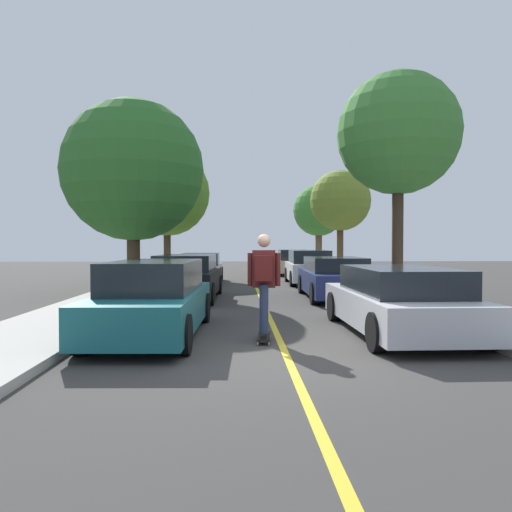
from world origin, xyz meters
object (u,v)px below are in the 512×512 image
at_px(parked_car_left_near, 187,277).
at_px(street_tree_right_nearest, 398,134).
at_px(skateboard, 264,336).
at_px(parked_car_left_far, 201,268).
at_px(parked_car_right_farthest, 293,262).
at_px(street_tree_left_nearest, 133,171).
at_px(street_tree_left_near, 167,194).
at_px(parked_car_left_nearest, 154,299).
at_px(parked_car_right_far, 309,267).
at_px(skateboarder, 264,278).
at_px(parked_car_right_nearest, 398,301).
at_px(parked_car_right_near, 335,278).
at_px(street_tree_right_near, 340,201).
at_px(street_tree_right_far, 319,211).

height_order(parked_car_left_near, street_tree_right_nearest, street_tree_right_nearest).
bearing_deg(parked_car_left_near, skateboard, -72.99).
distance_m(parked_car_left_far, parked_car_right_farthest, 7.18).
relative_size(street_tree_left_nearest, street_tree_left_near, 1.03).
relative_size(parked_car_left_nearest, parked_car_right_farthest, 1.11).
height_order(parked_car_right_far, street_tree_left_nearest, street_tree_left_nearest).
relative_size(parked_car_left_near, parked_car_left_far, 1.07).
bearing_deg(skateboarder, parked_car_right_nearest, 14.06).
bearing_deg(parked_car_right_near, skateboard, -111.10).
relative_size(street_tree_left_near, street_tree_right_near, 1.21).
bearing_deg(parked_car_right_nearest, street_tree_right_nearest, 71.97).
bearing_deg(street_tree_right_near, parked_car_right_farthest, 120.67).
bearing_deg(street_tree_left_nearest, street_tree_right_far, 57.30).
bearing_deg(street_tree_right_nearest, street_tree_left_near, 131.48).
relative_size(parked_car_right_nearest, parked_car_right_far, 1.14).
xyz_separation_m(parked_car_left_far, parked_car_right_nearest, (4.64, -12.36, -0.01)).
relative_size(parked_car_left_near, skateboarder, 2.57).
relative_size(street_tree_right_near, skateboard, 6.03).
xyz_separation_m(parked_car_right_near, street_tree_right_near, (1.94, 8.43, 3.15)).
bearing_deg(parked_car_left_far, skateboarder, -81.11).
bearing_deg(skateboarder, street_tree_right_nearest, 55.51).
height_order(parked_car_left_nearest, street_tree_left_nearest, street_tree_left_nearest).
bearing_deg(parked_car_right_farthest, skateboard, -98.02).
bearing_deg(parked_car_left_far, street_tree_right_far, 52.18).
bearing_deg(street_tree_left_nearest, parked_car_left_nearest, -75.55).
distance_m(parked_car_left_far, street_tree_right_far, 11.18).
height_order(parked_car_left_nearest, parked_car_right_near, parked_car_left_nearest).
bearing_deg(street_tree_right_nearest, skateboarder, -124.49).
relative_size(parked_car_left_far, parked_car_right_far, 1.05).
distance_m(parked_car_left_nearest, parked_car_right_far, 12.53).
xyz_separation_m(street_tree_left_nearest, street_tree_right_near, (8.53, 7.00, -0.39)).
relative_size(street_tree_left_nearest, street_tree_right_far, 1.24).
height_order(parked_car_left_nearest, street_tree_right_near, street_tree_right_near).
xyz_separation_m(street_tree_left_near, skateboard, (3.98, -16.24, -4.14)).
xyz_separation_m(parked_car_left_far, parked_car_right_near, (4.64, -6.23, 0.00)).
height_order(street_tree_left_near, skateboard, street_tree_left_near).
height_order(parked_car_right_far, street_tree_right_nearest, street_tree_right_nearest).
xyz_separation_m(parked_car_left_near, skateboard, (2.04, -6.66, -0.59)).
distance_m(parked_car_left_nearest, street_tree_right_nearest, 9.93).
relative_size(street_tree_right_nearest, skateboarder, 3.87).
relative_size(parked_car_right_farthest, skateboarder, 2.35).
relative_size(parked_car_right_nearest, street_tree_right_near, 0.90).
bearing_deg(parked_car_right_farthest, parked_car_right_far, -89.98).
relative_size(parked_car_right_near, skateboard, 5.40).
xyz_separation_m(parked_car_left_nearest, street_tree_left_nearest, (-1.95, 7.55, 3.50)).
distance_m(parked_car_right_far, street_tree_right_near, 4.67).
bearing_deg(street_tree_left_near, skateboard, -76.22).
height_order(street_tree_left_near, street_tree_right_near, street_tree_left_near).
relative_size(street_tree_left_nearest, street_tree_right_near, 1.25).
xyz_separation_m(parked_car_right_nearest, street_tree_right_near, (1.94, 14.56, 3.16)).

